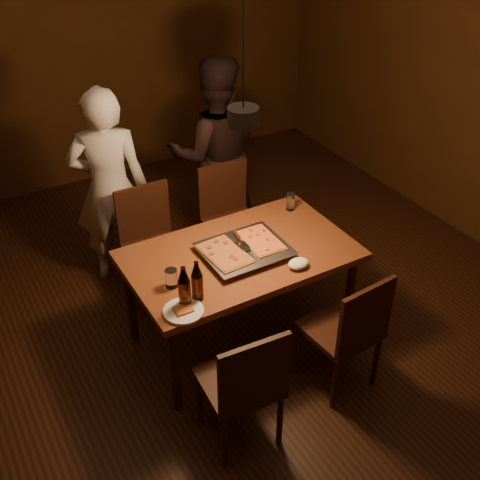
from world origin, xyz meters
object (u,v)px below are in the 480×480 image
dining_table (240,261)px  diner_white (110,188)px  chair_near_left (245,379)px  plate_slice (183,311)px  beer_bottle_b (197,281)px  diner_dark (215,154)px  chair_far_left (150,233)px  beer_bottle_a (184,287)px  pizza_tray (244,251)px  chair_near_right (351,325)px  chair_far_right (228,209)px  pendant_lamp (243,114)px

dining_table → diner_white: bearing=112.2°
chair_near_left → plate_slice: bearing=112.1°
beer_bottle_b → diner_dark: size_ratio=0.16×
beer_bottle_b → dining_table: bearing=32.0°
chair_far_left → diner_white: (-0.16, 0.35, 0.27)m
dining_table → plate_slice: size_ratio=6.30×
dining_table → beer_bottle_a: 0.66m
diner_white → plate_slice: bearing=105.8°
dining_table → pizza_tray: bearing=-59.6°
chair_near_left → beer_bottle_b: bearing=96.2°
beer_bottle_a → chair_far_left: bearing=78.6°
chair_far_left → chair_near_right: size_ratio=1.00×
pizza_tray → beer_bottle_b: bearing=-149.3°
dining_table → chair_near_left: bearing=-118.2°
chair_far_left → chair_far_right: size_ratio=1.00×
chair_near_right → diner_dark: bearing=81.6°
dining_table → chair_far_left: (-0.32, 0.82, -0.14)m
chair_near_left → chair_far_right: bearing=67.7°
chair_far_left → beer_bottle_b: beer_bottle_b is taller
dining_table → chair_near_right: chair_near_right is taller
dining_table → chair_near_right: size_ratio=3.09×
dining_table → plate_slice: bearing=-148.8°
chair_far_right → plate_slice: (-0.96, -1.19, 0.22)m
plate_slice → pizza_tray: bearing=28.4°
chair_far_right → plate_slice: bearing=53.9°
plate_slice → beer_bottle_a: bearing=54.9°
chair_near_left → beer_bottle_b: 0.63m
chair_near_right → pizza_tray: bearing=110.7°
chair_near_left → diner_white: (-0.04, 1.97, 0.27)m
chair_far_right → chair_near_right: 1.58m
chair_far_left → diner_dark: diner_dark is taller
chair_far_left → chair_near_left: 1.63m
chair_near_right → diner_white: diner_white is taller
chair_far_left → pizza_tray: (0.34, -0.85, 0.24)m
chair_near_left → beer_bottle_a: 0.63m
chair_far_right → diner_dark: bearing=-102.2°
chair_far_left → diner_white: 0.46m
plate_slice → chair_far_left: bearing=77.3°
chair_far_left → chair_far_right: 0.69m
dining_table → beer_bottle_b: 0.57m
chair_near_left → beer_bottle_a: bearing=106.2°
dining_table → beer_bottle_b: beer_bottle_b is taller
pizza_tray → pendant_lamp: (-0.05, -0.07, 0.99)m
dining_table → pizza_tray: pizza_tray is taller
chair_near_left → dining_table: bearing=65.6°
plate_slice → diner_white: diner_white is taller
chair_near_right → chair_far_left: bearing=108.6°
plate_slice → diner_dark: 1.93m
plate_slice → diner_dark: size_ratio=0.14×
plate_slice → diner_white: bearing=86.0°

